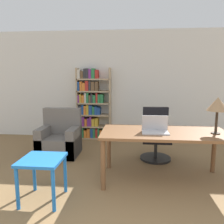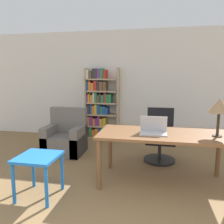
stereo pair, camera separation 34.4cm
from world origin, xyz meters
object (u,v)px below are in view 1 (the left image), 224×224
at_px(table_lamp, 218,105).
at_px(bookshelf, 91,106).
at_px(side_table_blue, 42,166).
at_px(laptop, 155,129).
at_px(armchair, 60,140).
at_px(office_chair, 156,137).
at_px(desk, 164,137).

bearing_deg(table_lamp, bookshelf, 134.69).
distance_m(table_lamp, side_table_blue, 2.49).
relative_size(laptop, table_lamp, 0.72).
bearing_deg(armchair, bookshelf, 71.04).
xyz_separation_m(side_table_blue, bookshelf, (0.09, 2.88, 0.39)).
bearing_deg(armchair, laptop, -29.96).
bearing_deg(bookshelf, armchair, -108.96).
height_order(office_chair, armchair, office_chair).
bearing_deg(laptop, bookshelf, 121.12).
xyz_separation_m(armchair, bookshelf, (0.42, 1.23, 0.54)).
xyz_separation_m(laptop, office_chair, (0.12, 1.00, -0.39)).
bearing_deg(laptop, office_chair, 83.09).
distance_m(desk, armchair, 2.18).
height_order(laptop, bookshelf, bookshelf).
distance_m(desk, table_lamp, 0.87).
height_order(desk, table_lamp, table_lamp).
height_order(laptop, side_table_blue, laptop).
relative_size(table_lamp, side_table_blue, 0.94).
relative_size(laptop, side_table_blue, 0.68).
relative_size(side_table_blue, armchair, 0.60).
bearing_deg(laptop, desk, 25.84).
height_order(laptop, office_chair, laptop).
bearing_deg(table_lamp, desk, 175.94).
distance_m(laptop, office_chair, 1.08).
height_order(table_lamp, bookshelf, bookshelf).
distance_m(desk, side_table_blue, 1.75).
distance_m(table_lamp, office_chair, 1.44).
bearing_deg(armchair, desk, -26.50).
bearing_deg(laptop, side_table_blue, -156.48).
bearing_deg(desk, office_chair, 91.19).
height_order(table_lamp, office_chair, table_lamp).
distance_m(side_table_blue, armchair, 1.70).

